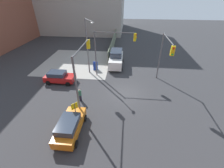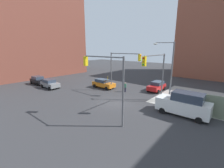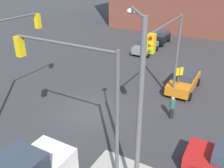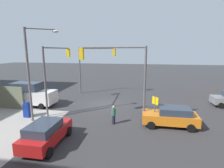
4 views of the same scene
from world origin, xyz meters
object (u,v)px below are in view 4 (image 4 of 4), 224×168
mailbox_blue (28,109)px  hatchback_red (46,133)px  street_lamp_corner (33,68)px  traffic_signal_ne_corner (56,65)px  pedestrian_crossing (114,115)px  van_white_delivery (30,94)px  hatchback_orange (171,116)px  traffic_signal_nw_corner (119,69)px  traffic_signal_se_corner (93,61)px

mailbox_blue → hatchback_red: bearing=136.0°
street_lamp_corner → mailbox_blue: size_ratio=5.59×
traffic_signal_ne_corner → pedestrian_crossing: size_ratio=4.06×
traffic_signal_ne_corner → van_white_delivery: bearing=-8.1°
hatchback_orange → street_lamp_corner: bearing=4.0°
traffic_signal_nw_corner → street_lamp_corner: 7.27m
hatchback_red → van_white_delivery: bearing=-49.8°
traffic_signal_nw_corner → traffic_signal_ne_corner: bearing=-17.9°
traffic_signal_se_corner → van_white_delivery: 9.06m
hatchback_red → traffic_signal_ne_corner: bearing=-68.7°
street_lamp_corner → mailbox_blue: (1.30, -0.59, -3.94)m
traffic_signal_ne_corner → mailbox_blue: traffic_signal_ne_corner is taller
traffic_signal_ne_corner → street_lamp_corner: street_lamp_corner is taller
street_lamp_corner → hatchback_red: street_lamp_corner is taller
traffic_signal_nw_corner → hatchback_orange: size_ratio=1.49×
hatchback_red → street_lamp_corner: bearing=-49.8°
van_white_delivery → traffic_signal_ne_corner: bearing=171.9°
street_lamp_corner → mailbox_blue: bearing=-24.3°
traffic_signal_se_corner → van_white_delivery: size_ratio=1.20×
street_lamp_corner → pedestrian_crossing: size_ratio=4.99×
traffic_signal_se_corner → traffic_signal_ne_corner: (2.00, 6.81, 0.03)m
traffic_signal_se_corner → mailbox_blue: 10.90m
traffic_signal_ne_corner → traffic_signal_nw_corner: bearing=162.1°
traffic_signal_se_corner → hatchback_orange: traffic_signal_se_corner is taller
hatchback_orange → van_white_delivery: van_white_delivery is taller
traffic_signal_nw_corner → traffic_signal_se_corner: (4.79, -9.00, -0.03)m
traffic_signal_se_corner → hatchback_orange: size_ratio=1.49×
traffic_signal_se_corner → mailbox_blue: bearing=68.7°
traffic_signal_nw_corner → pedestrian_crossing: (0.29, 0.70, -3.82)m
traffic_signal_se_corner → pedestrian_crossing: 11.35m
traffic_signal_nw_corner → traffic_signal_se_corner: same height
mailbox_blue → hatchback_red: (-4.40, 4.25, 0.08)m
traffic_signal_nw_corner → mailbox_blue: traffic_signal_nw_corner is taller
traffic_signal_nw_corner → street_lamp_corner: (7.19, 1.09, 0.05)m
traffic_signal_se_corner → van_white_delivery: traffic_signal_se_corner is taller
traffic_signal_se_corner → pedestrian_crossing: (-4.50, 9.70, -3.79)m
hatchback_orange → pedestrian_crossing: (4.67, 0.41, -0.02)m
hatchback_orange → van_white_delivery: 15.06m
mailbox_blue → pedestrian_crossing: size_ratio=0.89×
traffic_signal_se_corner → street_lamp_corner: bearing=76.6°
mailbox_blue → van_white_delivery: bearing=-59.4°
street_lamp_corner → mailbox_blue: street_lamp_corner is taller
traffic_signal_se_corner → van_white_delivery: (5.59, 6.30, -3.34)m
hatchback_orange → pedestrian_crossing: size_ratio=2.73×
traffic_signal_nw_corner → hatchback_red: traffic_signal_nw_corner is taller
hatchback_red → mailbox_blue: bearing=-44.0°
mailbox_blue → hatchback_red: size_ratio=0.35×
van_white_delivery → traffic_signal_nw_corner: bearing=165.4°
traffic_signal_se_corner → pedestrian_crossing: bearing=114.9°
traffic_signal_se_corner → pedestrian_crossing: traffic_signal_se_corner is taller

